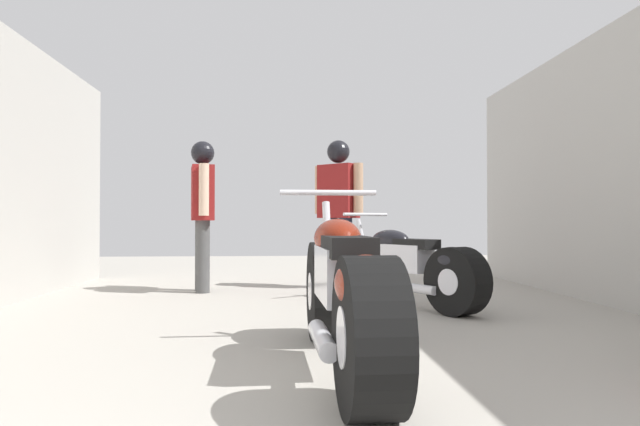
{
  "coord_description": "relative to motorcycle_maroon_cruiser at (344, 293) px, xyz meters",
  "views": [
    {
      "loc": [
        -0.23,
        -0.01,
        0.81
      ],
      "look_at": [
        0.06,
        4.23,
        0.88
      ],
      "focal_mm": 31.02,
      "sensor_mm": 36.0,
      "label": 1
    }
  ],
  "objects": [
    {
      "name": "ground_plane",
      "position": [
        -0.1,
        0.92,
        -0.43
      ],
      "size": [
        18.69,
        18.69,
        0.0
      ],
      "primitive_type": "plane",
      "color": "#A8A399"
    },
    {
      "name": "motorcycle_maroon_cruiser",
      "position": [
        0.0,
        0.0,
        0.0
      ],
      "size": [
        0.65,
        2.2,
        1.03
      ],
      "color": "black",
      "rests_on": "ground_plane"
    },
    {
      "name": "motorcycle_black_naked",
      "position": [
        0.86,
        2.26,
        -0.05
      ],
      "size": [
        1.16,
        1.8,
        0.91
      ],
      "color": "black",
      "rests_on": "ground_plane"
    },
    {
      "name": "mechanic_in_blue",
      "position": [
        -1.26,
        3.52,
        0.62
      ],
      "size": [
        0.33,
        0.69,
        1.75
      ],
      "color": "#4C4C4C",
      "rests_on": "ground_plane"
    },
    {
      "name": "mechanic_with_helmet",
      "position": [
        0.36,
        3.8,
        0.66
      ],
      "size": [
        0.61,
        0.56,
        1.82
      ],
      "color": "#2D3851",
      "rests_on": "ground_plane"
    }
  ]
}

